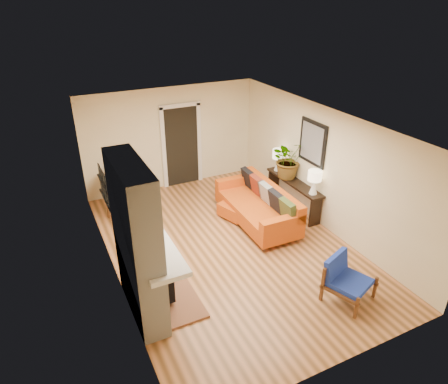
{
  "coord_description": "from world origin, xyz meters",
  "views": [
    {
      "loc": [
        -3.06,
        -6.04,
        4.68
      ],
      "look_at": [
        0.0,
        0.2,
        1.15
      ],
      "focal_mm": 32.0,
      "sensor_mm": 36.0,
      "label": 1
    }
  ],
  "objects_px": {
    "sofa": "(260,205)",
    "lamp_far": "(278,157)",
    "dining_table": "(118,186)",
    "blue_chair": "(345,277)",
    "console_table": "(294,187)",
    "houseplant": "(289,159)",
    "ottoman": "(237,209)",
    "lamp_near": "(314,179)"
  },
  "relations": [
    {
      "from": "sofa",
      "to": "lamp_far",
      "type": "bearing_deg",
      "value": 40.66
    },
    {
      "from": "dining_table",
      "to": "sofa",
      "type": "bearing_deg",
      "value": -37.22
    },
    {
      "from": "blue_chair",
      "to": "dining_table",
      "type": "height_order",
      "value": "dining_table"
    },
    {
      "from": "blue_chair",
      "to": "console_table",
      "type": "xyz_separation_m",
      "value": [
        0.99,
        2.9,
        0.17
      ]
    },
    {
      "from": "lamp_far",
      "to": "houseplant",
      "type": "bearing_deg",
      "value": -91.31
    },
    {
      "from": "ottoman",
      "to": "sofa",
      "type": "bearing_deg",
      "value": -47.1
    },
    {
      "from": "ottoman",
      "to": "blue_chair",
      "type": "relative_size",
      "value": 0.91
    },
    {
      "from": "blue_chair",
      "to": "lamp_far",
      "type": "relative_size",
      "value": 1.71
    },
    {
      "from": "lamp_far",
      "to": "lamp_near",
      "type": "bearing_deg",
      "value": -90.0
    },
    {
      "from": "blue_chair",
      "to": "lamp_near",
      "type": "height_order",
      "value": "lamp_near"
    },
    {
      "from": "dining_table",
      "to": "lamp_near",
      "type": "bearing_deg",
      "value": -35.25
    },
    {
      "from": "sofa",
      "to": "console_table",
      "type": "xyz_separation_m",
      "value": [
        0.98,
        0.14,
        0.18
      ]
    },
    {
      "from": "lamp_far",
      "to": "houseplant",
      "type": "height_order",
      "value": "houseplant"
    },
    {
      "from": "ottoman",
      "to": "lamp_far",
      "type": "xyz_separation_m",
      "value": [
        1.36,
        0.44,
        0.87
      ]
    },
    {
      "from": "sofa",
      "to": "console_table",
      "type": "relative_size",
      "value": 1.26
    },
    {
      "from": "blue_chair",
      "to": "console_table",
      "type": "distance_m",
      "value": 3.07
    },
    {
      "from": "console_table",
      "to": "lamp_near",
      "type": "distance_m",
      "value": 0.85
    },
    {
      "from": "blue_chair",
      "to": "houseplant",
      "type": "xyz_separation_m",
      "value": [
        0.98,
        3.17,
        0.78
      ]
    },
    {
      "from": "ottoman",
      "to": "lamp_near",
      "type": "distance_m",
      "value": 1.87
    },
    {
      "from": "console_table",
      "to": "houseplant",
      "type": "xyz_separation_m",
      "value": [
        -0.01,
        0.27,
        0.61
      ]
    },
    {
      "from": "sofa",
      "to": "dining_table",
      "type": "xyz_separation_m",
      "value": [
        -2.67,
        2.03,
        0.17
      ]
    },
    {
      "from": "blue_chair",
      "to": "sofa",
      "type": "bearing_deg",
      "value": 89.87
    },
    {
      "from": "lamp_near",
      "to": "lamp_far",
      "type": "bearing_deg",
      "value": 90.0
    },
    {
      "from": "dining_table",
      "to": "lamp_far",
      "type": "height_order",
      "value": "lamp_far"
    },
    {
      "from": "sofa",
      "to": "lamp_near",
      "type": "height_order",
      "value": "lamp_near"
    },
    {
      "from": "houseplant",
      "to": "lamp_near",
      "type": "bearing_deg",
      "value": -89.4
    },
    {
      "from": "sofa",
      "to": "houseplant",
      "type": "xyz_separation_m",
      "value": [
        0.97,
        0.41,
        0.79
      ]
    },
    {
      "from": "dining_table",
      "to": "console_table",
      "type": "relative_size",
      "value": 0.89
    },
    {
      "from": "sofa",
      "to": "houseplant",
      "type": "height_order",
      "value": "houseplant"
    },
    {
      "from": "ottoman",
      "to": "console_table",
      "type": "xyz_separation_m",
      "value": [
        1.36,
        -0.26,
        0.38
      ]
    },
    {
      "from": "console_table",
      "to": "dining_table",
      "type": "bearing_deg",
      "value": 152.68
    },
    {
      "from": "ottoman",
      "to": "houseplant",
      "type": "bearing_deg",
      "value": 0.31
    },
    {
      "from": "ottoman",
      "to": "console_table",
      "type": "height_order",
      "value": "console_table"
    },
    {
      "from": "lamp_near",
      "to": "houseplant",
      "type": "relative_size",
      "value": 0.59
    },
    {
      "from": "console_table",
      "to": "houseplant",
      "type": "bearing_deg",
      "value": 92.14
    },
    {
      "from": "ottoman",
      "to": "lamp_far",
      "type": "bearing_deg",
      "value": 18.12
    },
    {
      "from": "dining_table",
      "to": "lamp_near",
      "type": "relative_size",
      "value": 3.06
    },
    {
      "from": "sofa",
      "to": "lamp_near",
      "type": "bearing_deg",
      "value": -29.4
    },
    {
      "from": "blue_chair",
      "to": "lamp_near",
      "type": "relative_size",
      "value": 1.71
    },
    {
      "from": "dining_table",
      "to": "houseplant",
      "type": "relative_size",
      "value": 1.79
    },
    {
      "from": "console_table",
      "to": "blue_chair",
      "type": "bearing_deg",
      "value": -108.83
    },
    {
      "from": "blue_chair",
      "to": "houseplant",
      "type": "relative_size",
      "value": 1.0
    }
  ]
}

